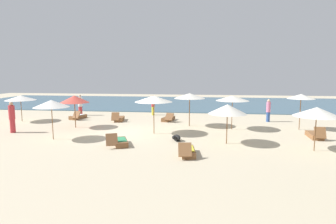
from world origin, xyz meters
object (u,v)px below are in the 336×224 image
(lounger_2, at_px, (315,135))
(person_3, at_px, (80,105))
(umbrella_5, at_px, (51,104))
(umbrella_1, at_px, (74,99))
(lounger_0, at_px, (120,142))
(lounger_6, at_px, (168,119))
(umbrella_6, at_px, (190,96))
(lounger_3, at_px, (119,119))
(umbrella_2, at_px, (301,97))
(lounger_5, at_px, (188,151))
(umbrella_4, at_px, (154,99))
(person_1, at_px, (268,110))
(umbrella_0, at_px, (227,109))
(dog, at_px, (177,138))
(umbrella_8, at_px, (21,98))
(umbrella_7, at_px, (232,98))
(person_2, at_px, (153,105))
(lounger_4, at_px, (78,117))
(person_0, at_px, (12,117))
(umbrella_3, at_px, (317,112))

(lounger_2, relative_size, person_3, 0.92)
(umbrella_5, distance_m, lounger_2, 14.82)
(umbrella_1, xyz_separation_m, lounger_0, (4.33, -4.20, -1.74))
(lounger_2, bearing_deg, lounger_6, 152.43)
(umbrella_6, xyz_separation_m, lounger_3, (-5.43, 1.43, -1.93))
(umbrella_2, bearing_deg, lounger_5, -135.80)
(umbrella_4, relative_size, person_1, 1.36)
(umbrella_5, bearing_deg, umbrella_0, 1.28)
(lounger_6, bearing_deg, umbrella_5, -129.43)
(person_3, bearing_deg, dog, -41.79)
(umbrella_8, bearing_deg, umbrella_0, -18.54)
(umbrella_6, relative_size, umbrella_7, 1.03)
(umbrella_5, distance_m, lounger_3, 6.81)
(lounger_0, height_order, dog, lounger_0)
(umbrella_2, xyz_separation_m, umbrella_6, (-7.14, 0.32, -0.06))
(umbrella_5, relative_size, umbrella_6, 0.96)
(person_2, bearing_deg, lounger_2, -34.98)
(lounger_4, height_order, dog, lounger_4)
(lounger_4, xyz_separation_m, person_0, (-1.72, -5.46, 0.79))
(umbrella_0, xyz_separation_m, umbrella_7, (0.61, 3.86, 0.22))
(lounger_6, relative_size, person_1, 1.06)
(umbrella_4, distance_m, lounger_2, 9.45)
(lounger_0, bearing_deg, umbrella_2, 27.17)
(lounger_6, bearing_deg, person_1, 4.07)
(umbrella_0, height_order, umbrella_7, umbrella_7)
(lounger_6, distance_m, person_0, 10.54)
(umbrella_5, xyz_separation_m, person_0, (-3.38, 1.36, -1.03))
(umbrella_2, height_order, umbrella_7, umbrella_2)
(umbrella_5, relative_size, umbrella_8, 1.00)
(umbrella_1, bearing_deg, umbrella_4, -12.60)
(umbrella_1, xyz_separation_m, lounger_4, (-1.40, 3.42, -1.74))
(umbrella_1, relative_size, umbrella_6, 0.95)
(umbrella_4, height_order, person_2, umbrella_4)
(lounger_4, bearing_deg, person_3, 107.72)
(lounger_0, distance_m, lounger_3, 7.41)
(lounger_6, bearing_deg, person_3, 167.16)
(lounger_4, relative_size, person_0, 0.93)
(person_0, distance_m, dog, 10.30)
(dog, bearing_deg, person_2, 107.81)
(umbrella_7, bearing_deg, lounger_4, 166.84)
(umbrella_2, bearing_deg, umbrella_4, -165.43)
(umbrella_2, height_order, lounger_4, umbrella_2)
(umbrella_5, distance_m, person_2, 10.41)
(lounger_6, xyz_separation_m, person_0, (-8.99, -5.45, 0.80))
(umbrella_3, relative_size, lounger_3, 1.23)
(umbrella_6, distance_m, person_3, 10.32)
(umbrella_1, distance_m, lounger_4, 4.08)
(umbrella_4, bearing_deg, umbrella_0, -24.95)
(umbrella_5, height_order, person_0, umbrella_5)
(lounger_6, bearing_deg, umbrella_6, -48.95)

